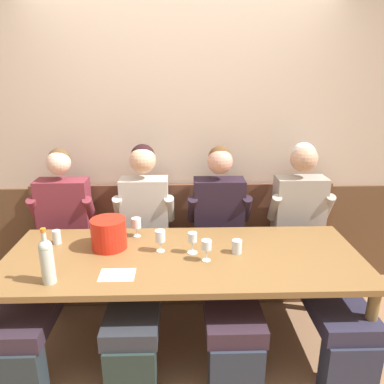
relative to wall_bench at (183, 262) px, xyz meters
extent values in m
cube|color=#986D4C|center=(0.00, -0.83, -0.29)|extent=(6.80, 6.80, 0.02)
cube|color=beige|center=(0.00, 0.26, 1.12)|extent=(6.80, 0.08, 2.80)
cube|color=brown|center=(0.00, 0.21, 0.17)|extent=(6.80, 0.03, 0.90)
cube|color=brown|center=(0.00, -0.02, -0.06)|extent=(2.65, 0.42, 0.44)
cube|color=brown|center=(0.00, -0.02, 0.18)|extent=(2.60, 0.39, 0.05)
cube|color=brown|center=(0.00, 0.17, 0.43)|extent=(2.65, 0.04, 0.45)
cube|color=brown|center=(0.00, -0.72, 0.42)|extent=(2.35, 0.90, 0.04)
cylinder|color=brown|center=(1.11, -1.10, 0.06)|extent=(0.07, 0.07, 0.68)
cylinder|color=brown|center=(-1.11, -0.34, 0.06)|extent=(0.07, 0.07, 0.68)
cylinder|color=brown|center=(1.11, -0.34, 0.06)|extent=(0.07, 0.07, 0.68)
cube|color=#252F34|center=(-0.98, -1.17, -0.09)|extent=(0.32, 0.14, 0.38)
cube|color=#312431|center=(-0.98, -0.64, 0.15)|extent=(0.35, 1.16, 0.11)
cube|color=maroon|center=(-0.98, -0.02, 0.49)|extent=(0.42, 0.20, 0.56)
sphere|color=beige|center=(-0.98, -0.03, 0.91)|extent=(0.19, 0.19, 0.19)
sphere|color=brown|center=(-0.98, 0.00, 0.93)|extent=(0.18, 0.18, 0.18)
cylinder|color=maroon|center=(-1.20, -0.05, 0.52)|extent=(0.08, 0.20, 0.27)
cylinder|color=maroon|center=(-0.76, -0.05, 0.52)|extent=(0.08, 0.20, 0.27)
cube|color=#24322E|center=(-0.32, -1.17, -0.09)|extent=(0.30, 0.14, 0.38)
cube|color=#2E3139|center=(-0.32, -0.64, 0.15)|extent=(0.33, 1.16, 0.11)
cube|color=beige|center=(-0.32, -0.02, 0.49)|extent=(0.39, 0.21, 0.56)
sphere|color=#DFAE8A|center=(-0.32, -0.03, 0.93)|extent=(0.21, 0.21, 0.21)
sphere|color=black|center=(-0.32, 0.00, 0.95)|extent=(0.19, 0.19, 0.19)
cylinder|color=beige|center=(-0.52, -0.06, 0.52)|extent=(0.08, 0.20, 0.27)
cylinder|color=beige|center=(-0.11, -0.06, 0.52)|extent=(0.08, 0.20, 0.27)
cube|color=#282F3E|center=(0.30, -1.17, -0.09)|extent=(0.32, 0.14, 0.38)
cube|color=#34232F|center=(0.30, -0.64, 0.15)|extent=(0.35, 1.16, 0.11)
cube|color=black|center=(0.30, -0.02, 0.48)|extent=(0.42, 0.21, 0.55)
sphere|color=tan|center=(0.30, -0.03, 0.91)|extent=(0.20, 0.20, 0.20)
sphere|color=brown|center=(0.30, 0.00, 0.94)|extent=(0.19, 0.19, 0.19)
cylinder|color=black|center=(0.08, -0.06, 0.51)|extent=(0.08, 0.20, 0.27)
cylinder|color=black|center=(0.52, -0.06, 0.51)|extent=(0.08, 0.20, 0.27)
cube|color=#2A2D40|center=(0.98, -1.17, -0.09)|extent=(0.32, 0.14, 0.38)
cube|color=#2B283E|center=(0.98, -0.64, 0.15)|extent=(0.35, 1.16, 0.11)
cube|color=#A1968B|center=(0.98, -0.02, 0.49)|extent=(0.42, 0.21, 0.56)
sphere|color=tan|center=(0.98, -0.03, 0.93)|extent=(0.22, 0.22, 0.22)
sphere|color=beige|center=(0.98, 0.00, 0.96)|extent=(0.20, 0.20, 0.20)
cylinder|color=#A1968B|center=(0.76, -0.06, 0.52)|extent=(0.08, 0.20, 0.27)
cylinder|color=#A1968B|center=(1.20, -0.06, 0.52)|extent=(0.08, 0.20, 0.27)
cylinder|color=red|center=(-0.51, -0.59, 0.55)|extent=(0.24, 0.24, 0.21)
cylinder|color=#B9C6BB|center=(-0.77, -1.02, 0.55)|extent=(0.08, 0.08, 0.21)
sphere|color=#B9C6BB|center=(-0.77, -1.02, 0.67)|extent=(0.08, 0.08, 0.08)
cylinder|color=#B9C6BB|center=(-0.77, -1.02, 0.72)|extent=(0.03, 0.03, 0.08)
cylinder|color=orange|center=(-0.77, -1.02, 0.77)|extent=(0.03, 0.03, 0.02)
cylinder|color=silver|center=(0.15, -0.79, 0.44)|extent=(0.06, 0.06, 0.00)
cylinder|color=silver|center=(0.15, -0.79, 0.48)|extent=(0.01, 0.01, 0.08)
cylinder|color=silver|center=(0.15, -0.79, 0.55)|extent=(0.07, 0.07, 0.06)
cylinder|color=#E7E37E|center=(0.15, -0.79, 0.53)|extent=(0.06, 0.06, 0.01)
cylinder|color=silver|center=(-0.34, -0.41, 0.44)|extent=(0.06, 0.06, 0.00)
cylinder|color=silver|center=(-0.34, -0.41, 0.48)|extent=(0.01, 0.01, 0.06)
cylinder|color=silver|center=(-0.34, -0.41, 0.55)|extent=(0.07, 0.07, 0.07)
cylinder|color=#E1D688|center=(-0.34, -0.41, 0.52)|extent=(0.06, 0.06, 0.02)
cylinder|color=silver|center=(0.06, -0.68, 0.44)|extent=(0.07, 0.07, 0.00)
cylinder|color=silver|center=(0.06, -0.68, 0.49)|extent=(0.01, 0.01, 0.08)
cylinder|color=silver|center=(0.06, -0.68, 0.56)|extent=(0.06, 0.06, 0.06)
cylinder|color=#E5E77B|center=(0.06, -0.68, 0.54)|extent=(0.05, 0.05, 0.02)
cylinder|color=silver|center=(-0.15, -0.65, 0.44)|extent=(0.06, 0.06, 0.00)
cylinder|color=silver|center=(-0.15, -0.65, 0.48)|extent=(0.01, 0.01, 0.07)
cylinder|color=silver|center=(-0.15, -0.65, 0.55)|extent=(0.07, 0.07, 0.08)
cylinder|color=silver|center=(-0.89, -0.51, 0.49)|extent=(0.06, 0.06, 0.10)
cylinder|color=silver|center=(0.36, -0.69, 0.49)|extent=(0.07, 0.07, 0.09)
cube|color=white|center=(-0.40, -0.96, 0.44)|extent=(0.21, 0.15, 0.00)
camera|label=1|loc=(-0.01, -2.90, 1.59)|focal=34.51mm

